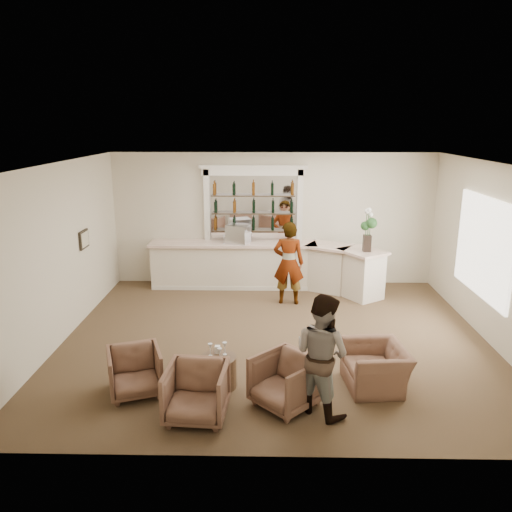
{
  "coord_description": "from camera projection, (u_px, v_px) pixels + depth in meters",
  "views": [
    {
      "loc": [
        -0.19,
        -8.82,
        4.0
      ],
      "look_at": [
        -0.38,
        0.9,
        1.39
      ],
      "focal_mm": 35.0,
      "sensor_mm": 36.0,
      "label": 1
    }
  ],
  "objects": [
    {
      "name": "armchair_center",
      "position": [
        196.0,
        392.0,
        6.89
      ],
      "size": [
        0.89,
        0.91,
        0.77
      ],
      "primitive_type": "imported",
      "rotation": [
        0.0,
        0.0,
        -0.08
      ],
      "color": "brown",
      "rests_on": "ground"
    },
    {
      "name": "cocktail_table",
      "position": [
        218.0,
        372.0,
        7.75
      ],
      "size": [
        0.57,
        0.57,
        0.5
      ],
      "primitive_type": "cylinder",
      "color": "#4B3820",
      "rests_on": "ground"
    },
    {
      "name": "ground",
      "position": [
        275.0,
        338.0,
        9.55
      ],
      "size": [
        8.0,
        8.0,
        0.0
      ],
      "primitive_type": "plane",
      "color": "brown",
      "rests_on": "ground"
    },
    {
      "name": "armchair_far",
      "position": [
        376.0,
        367.0,
        7.74
      ],
      "size": [
        0.99,
        1.1,
        0.66
      ],
      "primitive_type": "imported",
      "rotation": [
        0.0,
        0.0,
        -1.47
      ],
      "color": "brown",
      "rests_on": "ground"
    },
    {
      "name": "wine_glass_bar_left",
      "position": [
        224.0,
        239.0,
        12.12
      ],
      "size": [
        0.07,
        0.07,
        0.21
      ],
      "primitive_type": null,
      "color": "white",
      "rests_on": "bar_counter"
    },
    {
      "name": "bar_counter",
      "position": [
        267.0,
        266.0,
        12.29
      ],
      "size": [
        5.72,
        1.8,
        1.14
      ],
      "color": "beige",
      "rests_on": "ground"
    },
    {
      "name": "room_shell",
      "position": [
        284.0,
        211.0,
        9.62
      ],
      "size": [
        8.04,
        7.02,
        3.32
      ],
      "color": "beige",
      "rests_on": "ground"
    },
    {
      "name": "back_bar_alcove",
      "position": [
        253.0,
        205.0,
        12.32
      ],
      "size": [
        2.64,
        0.25,
        3.0
      ],
      "color": "white",
      "rests_on": "ground"
    },
    {
      "name": "armchair_left",
      "position": [
        135.0,
        372.0,
        7.53
      ],
      "size": [
        0.99,
        1.0,
        0.72
      ],
      "primitive_type": "imported",
      "rotation": [
        0.0,
        0.0,
        0.35
      ],
      "color": "brown",
      "rests_on": "ground"
    },
    {
      "name": "wine_glass_tbl_c",
      "position": [
        220.0,
        355.0,
        7.53
      ],
      "size": [
        0.07,
        0.07,
        0.21
      ],
      "primitive_type": null,
      "color": "white",
      "rests_on": "cocktail_table"
    },
    {
      "name": "wine_glass_bar_right",
      "position": [
        290.0,
        239.0,
        12.15
      ],
      "size": [
        0.07,
        0.07,
        0.21
      ],
      "primitive_type": null,
      "color": "white",
      "rests_on": "bar_counter"
    },
    {
      "name": "armchair_right",
      "position": [
        285.0,
        381.0,
        7.2
      ],
      "size": [
        1.17,
        1.17,
        0.77
      ],
      "primitive_type": "imported",
      "rotation": [
        0.0,
        0.0,
        -0.79
      ],
      "color": "brown",
      "rests_on": "ground"
    },
    {
      "name": "wine_glass_tbl_b",
      "position": [
        225.0,
        349.0,
        7.73
      ],
      "size": [
        0.07,
        0.07,
        0.21
      ],
      "primitive_type": null,
      "color": "white",
      "rests_on": "cocktail_table"
    },
    {
      "name": "wine_glass_tbl_a",
      "position": [
        210.0,
        350.0,
        7.69
      ],
      "size": [
        0.07,
        0.07,
        0.21
      ],
      "primitive_type": null,
      "color": "white",
      "rests_on": "cocktail_table"
    },
    {
      "name": "flower_vase",
      "position": [
        368.0,
        227.0,
        11.28
      ],
      "size": [
        0.27,
        0.27,
        1.0
      ],
      "color": "black",
      "rests_on": "bar_counter"
    },
    {
      "name": "sommelier",
      "position": [
        289.0,
        263.0,
        11.19
      ],
      "size": [
        0.73,
        0.51,
        1.89
      ],
      "primitive_type": "imported",
      "rotation": [
        0.0,
        0.0,
        3.06
      ],
      "color": "gray",
      "rests_on": "ground"
    },
    {
      "name": "napkin_holder",
      "position": [
        217.0,
        349.0,
        7.81
      ],
      "size": [
        0.08,
        0.08,
        0.12
      ],
      "primitive_type": "cube",
      "color": "white",
      "rests_on": "cocktail_table"
    },
    {
      "name": "espresso_machine",
      "position": [
        238.0,
        234.0,
        12.16
      ],
      "size": [
        0.63,
        0.58,
        0.45
      ],
      "primitive_type": "cube",
      "rotation": [
        0.0,
        0.0,
        -0.33
      ],
      "color": "#B4B4B9",
      "rests_on": "bar_counter"
    },
    {
      "name": "guest",
      "position": [
        322.0,
        354.0,
        6.93
      ],
      "size": [
        1.08,
        1.08,
        1.76
      ],
      "primitive_type": "imported",
      "rotation": [
        0.0,
        0.0,
        2.37
      ],
      "color": "gray",
      "rests_on": "ground"
    }
  ]
}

